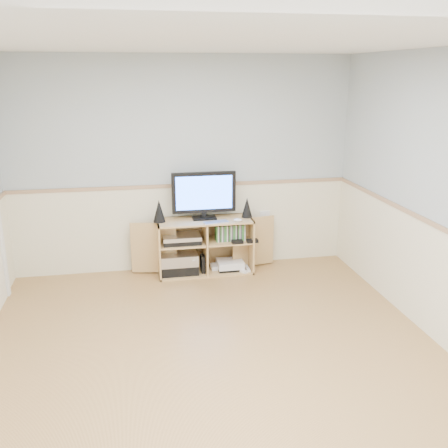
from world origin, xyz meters
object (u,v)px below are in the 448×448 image
Objects in this scene: media_cabinet at (204,244)px; keyboard at (216,222)px; monitor at (204,194)px; game_consoles at (229,265)px.

keyboard is at bearing -60.25° from media_cabinet.
media_cabinet is 2.33× the size of monitor.
monitor reaches higher than keyboard.
keyboard is (0.11, -0.19, 0.32)m from media_cabinet.
monitor is 0.37m from keyboard.
monitor is 2.62× the size of keyboard.
monitor is at bearing 168.03° from game_consoles.
keyboard is 0.63m from game_consoles.
monitor is 0.93m from game_consoles.
media_cabinet is at bearing 108.57° from keyboard.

